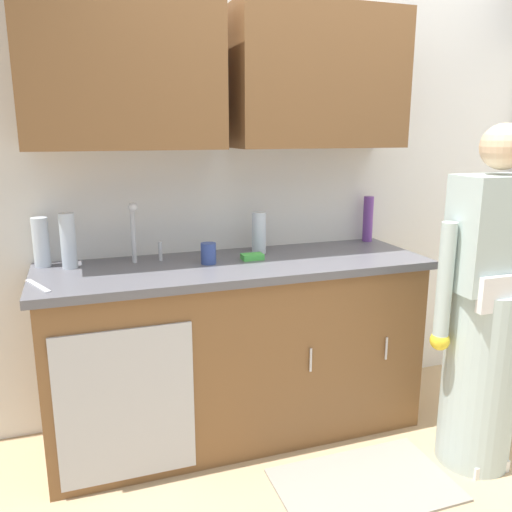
% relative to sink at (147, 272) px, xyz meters
% --- Properties ---
extents(ground_plane, '(9.00, 9.00, 0.00)m').
position_rel_sink_xyz_m(ground_plane, '(1.00, -0.71, -0.93)').
color(ground_plane, tan).
extents(kitchen_wall_with_uppers, '(4.80, 0.44, 2.70)m').
position_rel_sink_xyz_m(kitchen_wall_with_uppers, '(0.86, 0.29, 0.55)').
color(kitchen_wall_with_uppers, silver).
rests_on(kitchen_wall_with_uppers, ground).
extents(counter_cabinet, '(1.90, 0.62, 0.90)m').
position_rel_sink_xyz_m(counter_cabinet, '(0.44, -0.01, -0.48)').
color(counter_cabinet, brown).
rests_on(counter_cabinet, ground).
extents(countertop, '(1.96, 0.66, 0.04)m').
position_rel_sink_xyz_m(countertop, '(0.45, -0.01, -0.01)').
color(countertop, '#595960').
rests_on(countertop, counter_cabinet).
extents(sink, '(0.50, 0.36, 0.35)m').
position_rel_sink_xyz_m(sink, '(0.00, 0.00, 0.00)').
color(sink, '#B7BABF').
rests_on(sink, counter_cabinet).
extents(person_at_sink, '(0.55, 0.34, 1.62)m').
position_rel_sink_xyz_m(person_at_sink, '(1.46, -0.65, -0.23)').
color(person_at_sink, white).
rests_on(person_at_sink, ground).
extents(floor_mat, '(0.80, 0.50, 0.01)m').
position_rel_sink_xyz_m(floor_mat, '(0.86, -0.66, -0.92)').
color(floor_mat, gray).
rests_on(floor_mat, ground).
extents(bottle_cleaner_spray, '(0.07, 0.07, 0.27)m').
position_rel_sink_xyz_m(bottle_cleaner_spray, '(-0.35, 0.14, 0.15)').
color(bottle_cleaner_spray, silver).
rests_on(bottle_cleaner_spray, countertop).
extents(bottle_soap, '(0.08, 0.08, 0.24)m').
position_rel_sink_xyz_m(bottle_soap, '(-0.47, 0.21, 0.14)').
color(bottle_soap, silver).
rests_on(bottle_soap, countertop).
extents(bottle_water_short, '(0.06, 0.06, 0.27)m').
position_rel_sink_xyz_m(bottle_water_short, '(1.35, 0.23, 0.15)').
color(bottle_water_short, '#66388C').
rests_on(bottle_water_short, countertop).
extents(bottle_dish_liquid, '(0.08, 0.08, 0.22)m').
position_rel_sink_xyz_m(bottle_dish_liquid, '(0.62, 0.14, 0.13)').
color(bottle_dish_liquid, silver).
rests_on(bottle_dish_liquid, countertop).
extents(cup_by_sink, '(0.08, 0.08, 0.10)m').
position_rel_sink_xyz_m(cup_by_sink, '(0.31, 0.00, 0.07)').
color(cup_by_sink, '#33478C').
rests_on(cup_by_sink, countertop).
extents(knife_on_counter, '(0.12, 0.23, 0.01)m').
position_rel_sink_xyz_m(knife_on_counter, '(-0.48, -0.15, 0.02)').
color(knife_on_counter, silver).
rests_on(knife_on_counter, countertop).
extents(sponge, '(0.11, 0.07, 0.03)m').
position_rel_sink_xyz_m(sponge, '(0.54, 0.01, 0.03)').
color(sponge, '#4CBF4C').
rests_on(sponge, countertop).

